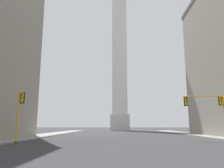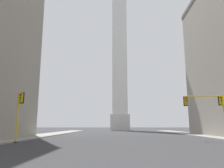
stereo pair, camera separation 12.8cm
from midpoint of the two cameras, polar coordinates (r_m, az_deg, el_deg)
The scene contains 4 objects.
sidewalk_left at distance 34.53m, azimuth -23.95°, elevation -12.99°, with size 5.00×97.92×0.15m, color gray.
obelisk at distance 90.43m, azimuth 1.87°, elevation 11.68°, with size 7.15×7.15×75.78m.
traffic_light_mid_right at distance 32.26m, azimuth 24.22°, elevation -5.19°, with size 5.44×0.52×5.96m.
traffic_light_mid_left at distance 28.21m, azimuth -23.13°, elevation -5.98°, with size 0.79×0.52×5.91m.
Camera 1 is at (-1.30, -2.01, 1.99)m, focal length 35.00 mm.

